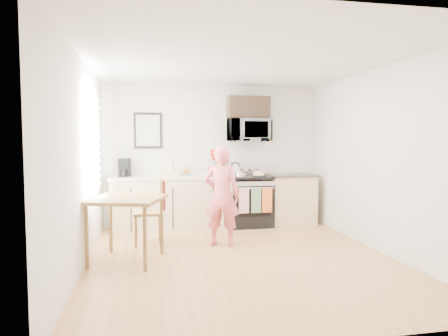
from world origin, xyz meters
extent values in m
plane|color=#AE7943|center=(0.00, 0.00, 0.00)|extent=(4.60, 4.60, 0.00)
cube|color=silver|center=(0.00, 2.30, 1.30)|extent=(4.00, 0.04, 2.60)
cube|color=silver|center=(0.00, -2.30, 1.30)|extent=(4.00, 0.04, 2.60)
cube|color=silver|center=(-2.00, 0.00, 1.30)|extent=(0.04, 4.60, 2.60)
cube|color=silver|center=(2.00, 0.00, 1.30)|extent=(0.04, 4.60, 2.60)
cube|color=white|center=(0.00, 0.00, 2.60)|extent=(4.00, 4.60, 0.04)
cube|color=silver|center=(-1.98, 0.80, 1.55)|extent=(0.02, 1.40, 1.50)
cube|color=white|center=(-1.97, 0.80, 1.55)|extent=(0.01, 1.30, 1.40)
cube|color=#D8C08A|center=(-0.80, 2.00, 0.45)|extent=(2.10, 0.60, 0.90)
cube|color=silver|center=(-0.80, 2.00, 0.92)|extent=(2.14, 0.64, 0.04)
cube|color=#D8C08A|center=(1.43, 2.00, 0.45)|extent=(0.84, 0.60, 0.90)
cube|color=black|center=(1.43, 2.00, 0.92)|extent=(0.88, 0.64, 0.04)
cube|color=black|center=(0.63, 1.97, 0.39)|extent=(0.76, 0.65, 0.77)
cube|color=black|center=(0.63, 1.66, 0.45)|extent=(0.61, 0.02, 0.45)
cube|color=silver|center=(0.63, 1.66, 0.78)|extent=(0.74, 0.02, 0.14)
cylinder|color=silver|center=(0.63, 1.61, 0.74)|extent=(0.68, 0.02, 0.02)
cube|color=black|center=(0.63, 1.97, 0.90)|extent=(0.76, 0.65, 0.04)
cube|color=silver|center=(0.63, 2.25, 1.04)|extent=(0.76, 0.08, 0.24)
cube|color=silver|center=(0.43, 1.61, 0.52)|extent=(0.18, 0.02, 0.44)
cube|color=#5B7C53|center=(0.65, 1.61, 0.52)|extent=(0.18, 0.02, 0.44)
cube|color=orange|center=(0.85, 1.61, 0.52)|extent=(0.18, 0.02, 0.44)
imported|color=silver|center=(0.63, 2.08, 1.76)|extent=(0.76, 0.51, 0.42)
cube|color=black|center=(0.63, 2.12, 2.18)|extent=(0.76, 0.35, 0.40)
cube|color=black|center=(-1.20, 2.28, 1.75)|extent=(0.50, 0.03, 0.65)
cube|color=#A5A99F|center=(-1.20, 2.26, 1.75)|extent=(0.42, 0.01, 0.56)
cube|color=red|center=(0.05, 2.28, 1.30)|extent=(0.20, 0.02, 0.20)
imported|color=#D13946|center=(-0.13, 0.72, 0.75)|extent=(0.64, 0.54, 1.50)
cube|color=brown|center=(-1.49, 0.16, 0.81)|extent=(0.89, 0.89, 0.04)
cylinder|color=brown|center=(-1.95, -0.08, 0.40)|extent=(0.05, 0.05, 0.79)
cylinder|color=brown|center=(-1.25, -0.30, 0.40)|extent=(0.05, 0.05, 0.79)
cylinder|color=brown|center=(-1.73, 0.62, 0.40)|extent=(0.05, 0.05, 0.79)
cylinder|color=brown|center=(-1.03, 0.40, 0.40)|extent=(0.05, 0.05, 0.79)
cube|color=brown|center=(-1.22, 0.95, 0.48)|extent=(0.43, 0.43, 0.04)
cube|color=brown|center=(-1.02, 0.95, 0.74)|extent=(0.05, 0.42, 0.50)
cube|color=#5E1015|center=(-0.99, 0.95, 0.75)|extent=(0.07, 0.38, 0.42)
cylinder|color=brown|center=(-1.40, 0.77, 0.23)|extent=(0.03, 0.03, 0.46)
cylinder|color=brown|center=(-1.04, 0.77, 0.23)|extent=(0.03, 0.03, 0.46)
cylinder|color=brown|center=(-1.40, 1.13, 0.23)|extent=(0.03, 0.03, 0.46)
cylinder|color=brown|center=(-1.04, 1.13, 0.23)|extent=(0.03, 0.03, 0.46)
cube|color=brown|center=(0.04, 2.09, 1.05)|extent=(0.11, 0.14, 0.22)
cylinder|color=red|center=(-0.06, 2.21, 1.01)|extent=(0.11, 0.11, 0.14)
imported|color=white|center=(-0.53, 2.17, 0.97)|extent=(0.26, 0.26, 0.05)
cube|color=tan|center=(-0.82, 1.97, 1.06)|extent=(0.12, 0.12, 0.25)
cube|color=black|center=(-1.61, 2.09, 1.10)|extent=(0.21, 0.24, 0.32)
cylinder|color=black|center=(-1.61, 1.99, 1.02)|extent=(0.12, 0.12, 0.12)
cube|color=#D9BA72|center=(-0.84, 1.86, 0.99)|extent=(0.29, 0.16, 0.10)
cylinder|color=black|center=(0.77, 1.87, 0.93)|extent=(0.26, 0.26, 0.01)
cylinder|color=tan|center=(0.77, 1.87, 0.98)|extent=(0.21, 0.21, 0.07)
sphere|color=white|center=(0.41, 2.19, 1.02)|extent=(0.19, 0.19, 0.19)
cone|color=white|center=(0.41, 2.19, 1.12)|extent=(0.06, 0.06, 0.06)
torus|color=black|center=(0.41, 2.19, 1.08)|extent=(0.17, 0.02, 0.17)
cylinder|color=silver|center=(0.43, 1.86, 0.97)|extent=(0.19, 0.19, 0.10)
cylinder|color=black|center=(0.46, 1.72, 1.01)|extent=(0.06, 0.17, 0.02)
camera|label=1|loc=(-1.20, -5.10, 1.58)|focal=32.00mm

